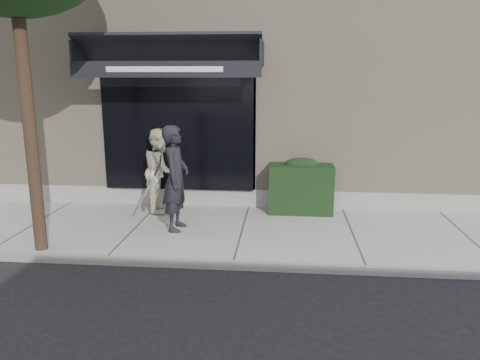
# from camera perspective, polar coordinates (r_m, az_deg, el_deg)

# --- Properties ---
(ground) EXTENTS (80.00, 80.00, 0.00)m
(ground) POSITION_cam_1_polar(r_m,az_deg,el_deg) (8.74, 0.29, -6.76)
(ground) COLOR black
(ground) RESTS_ON ground
(sidewalk) EXTENTS (20.00, 3.00, 0.12)m
(sidewalk) POSITION_cam_1_polar(r_m,az_deg,el_deg) (8.72, 0.29, -6.39)
(sidewalk) COLOR #999994
(sidewalk) RESTS_ON ground
(curb) EXTENTS (20.00, 0.10, 0.14)m
(curb) POSITION_cam_1_polar(r_m,az_deg,el_deg) (7.27, -0.83, -10.31)
(curb) COLOR gray
(curb) RESTS_ON ground
(building_facade) EXTENTS (14.30, 8.04, 5.64)m
(building_facade) POSITION_cam_1_polar(r_m,az_deg,el_deg) (13.18, 2.26, 11.99)
(building_facade) COLOR tan
(building_facade) RESTS_ON ground
(hedge) EXTENTS (1.30, 0.70, 1.14)m
(hedge) POSITION_cam_1_polar(r_m,az_deg,el_deg) (9.72, 7.44, -0.78)
(hedge) COLOR black
(hedge) RESTS_ON sidewalk
(pedestrian_front) EXTENTS (0.78, 0.89, 1.92)m
(pedestrian_front) POSITION_cam_1_polar(r_m,az_deg,el_deg) (8.53, -7.86, 0.19)
(pedestrian_front) COLOR black
(pedestrian_front) RESTS_ON sidewalk
(pedestrian_back) EXTENTS (0.79, 0.94, 1.73)m
(pedestrian_back) POSITION_cam_1_polar(r_m,az_deg,el_deg) (9.79, -9.65, 1.20)
(pedestrian_back) COLOR beige
(pedestrian_back) RESTS_ON sidewalk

